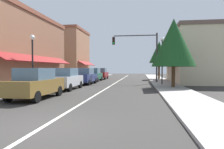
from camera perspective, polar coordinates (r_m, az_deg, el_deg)
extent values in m
plane|color=#33302D|center=(23.77, 1.05, -2.40)|extent=(80.00, 80.00, 0.00)
cube|color=gray|center=(25.03, -11.55, -2.09)|extent=(2.60, 56.00, 0.12)
cube|color=#A39E99|center=(23.73, 14.36, -2.32)|extent=(2.60, 56.00, 0.12)
cube|color=silver|center=(23.77, 1.05, -2.40)|extent=(0.14, 52.00, 0.01)
cube|color=#8E5B42|center=(21.67, -27.88, 5.85)|extent=(5.95, 14.00, 6.71)
cube|color=brown|center=(22.22, -28.02, 15.04)|extent=(6.15, 14.20, 0.40)
cube|color=slate|center=(20.05, -21.03, 0.69)|extent=(0.08, 10.64, 1.80)
cube|color=maroon|center=(19.78, -19.52, 4.17)|extent=(1.27, 11.76, 0.73)
cube|color=slate|center=(17.69, -26.11, 11.66)|extent=(0.08, 1.10, 1.30)
cube|color=slate|center=(23.00, -17.35, 9.44)|extent=(0.08, 1.10, 1.30)
cube|color=beige|center=(26.39, 22.57, 4.44)|extent=(5.35, 10.00, 6.04)
cube|color=brown|center=(26.74, 22.65, 11.35)|extent=(5.55, 10.20, 0.40)
cube|color=slate|center=(25.84, 16.90, 0.97)|extent=(0.08, 7.60, 1.80)
cube|color=maroon|center=(25.76, 15.58, 3.65)|extent=(1.27, 8.40, 0.73)
cube|color=slate|center=(23.80, 17.79, 8.00)|extent=(0.08, 1.10, 1.30)
cube|color=slate|center=(28.13, 16.26, 7.05)|extent=(0.08, 1.10, 1.30)
cube|color=#9E6B4C|center=(35.70, -11.78, 5.42)|extent=(4.76, 8.00, 8.02)
cube|color=brown|center=(36.21, -11.83, 12.08)|extent=(4.96, 8.20, 0.40)
cube|color=slate|center=(34.91, -8.17, 1.24)|extent=(0.08, 6.08, 1.80)
cube|color=maroon|center=(34.76, -7.21, 3.22)|extent=(1.27, 6.72, 0.73)
cube|color=slate|center=(33.47, -9.05, 8.71)|extent=(0.08, 1.10, 1.30)
cube|color=slate|center=(36.82, -7.43, 8.09)|extent=(0.08, 1.10, 1.30)
cube|color=brown|center=(12.30, -20.89, -3.19)|extent=(1.78, 4.12, 0.80)
cube|color=slate|center=(12.17, -21.17, 0.20)|extent=(1.55, 2.02, 0.66)
cylinder|color=black|center=(13.90, -20.94, -4.27)|extent=(0.21, 0.62, 0.62)
cylinder|color=black|center=(13.19, -14.95, -4.54)|extent=(0.21, 0.62, 0.62)
cylinder|color=black|center=(11.65, -27.60, -5.53)|extent=(0.21, 0.62, 0.62)
cylinder|color=black|center=(10.79, -20.78, -6.02)|extent=(0.21, 0.62, 0.62)
cube|color=#B7BABF|center=(16.84, -13.02, -1.78)|extent=(1.74, 4.11, 0.80)
cube|color=slate|center=(16.71, -13.16, 0.69)|extent=(1.53, 2.01, 0.66)
cylinder|color=black|center=(18.41, -13.82, -2.73)|extent=(0.20, 0.62, 0.62)
cylinder|color=black|center=(17.89, -9.09, -2.83)|extent=(0.20, 0.62, 0.62)
cylinder|color=black|center=(15.93, -17.40, -3.47)|extent=(0.20, 0.62, 0.62)
cylinder|color=black|center=(15.33, -12.03, -3.63)|extent=(0.20, 0.62, 0.62)
cube|color=navy|center=(21.87, -7.68, -0.93)|extent=(1.82, 4.14, 0.80)
cube|color=slate|center=(21.75, -7.77, 0.98)|extent=(1.57, 2.04, 0.66)
cylinder|color=black|center=(23.41, -8.56, -1.73)|extent=(0.22, 0.62, 0.62)
cylinder|color=black|center=(22.98, -4.80, -1.78)|extent=(0.22, 0.62, 0.62)
cylinder|color=black|center=(20.86, -10.85, -2.18)|extent=(0.22, 0.62, 0.62)
cylinder|color=black|center=(20.37, -6.67, -2.25)|extent=(0.22, 0.62, 0.62)
cube|color=#0F4C33|center=(26.46, -5.32, -0.44)|extent=(1.74, 4.11, 0.80)
cube|color=slate|center=(26.35, -5.38, 1.14)|extent=(1.53, 2.01, 0.66)
cylinder|color=black|center=(27.98, -6.27, -1.13)|extent=(0.20, 0.62, 0.62)
cylinder|color=black|center=(27.64, -3.09, -1.16)|extent=(0.20, 0.62, 0.62)
cylinder|color=black|center=(25.37, -7.75, -1.45)|extent=(0.20, 0.62, 0.62)
cylinder|color=black|center=(24.99, -4.25, -1.49)|extent=(0.20, 0.62, 0.62)
cube|color=maroon|center=(31.78, -3.09, -0.05)|extent=(1.78, 4.13, 0.80)
cube|color=slate|center=(31.66, -3.12, 1.27)|extent=(1.55, 2.02, 0.66)
cylinder|color=black|center=(33.27, -4.01, -0.65)|extent=(0.21, 0.62, 0.62)
cylinder|color=black|center=(33.00, -1.32, -0.67)|extent=(0.21, 0.62, 0.62)
cylinder|color=black|center=(30.62, -4.99, -0.87)|extent=(0.21, 0.62, 0.62)
cylinder|color=black|center=(30.33, -2.07, -0.89)|extent=(0.21, 0.62, 0.62)
cylinder|color=#333333|center=(23.82, 12.69, 4.60)|extent=(0.18, 0.18, 5.85)
cylinder|color=#333333|center=(24.03, 6.62, 11.02)|extent=(5.05, 0.12, 0.12)
cube|color=black|center=(23.96, 0.47, 9.61)|extent=(0.30, 0.24, 0.90)
sphere|color=#420F0F|center=(23.87, 0.43, 10.32)|extent=(0.20, 0.20, 0.20)
sphere|color=#3D2D0C|center=(23.83, 0.43, 9.65)|extent=(0.20, 0.20, 0.20)
sphere|color=green|center=(23.80, 0.43, 8.98)|extent=(0.20, 0.20, 0.20)
cylinder|color=black|center=(15.81, -21.76, 2.30)|extent=(0.12, 0.12, 3.85)
sphere|color=white|center=(15.98, -21.85, 9.87)|extent=(0.36, 0.36, 0.36)
cylinder|color=black|center=(20.89, 14.16, 3.07)|extent=(0.12, 0.12, 4.46)
sphere|color=white|center=(21.08, 14.21, 9.62)|extent=(0.36, 0.36, 0.36)
cylinder|color=#4C331E|center=(18.13, 17.14, 0.09)|extent=(0.30, 0.30, 2.47)
cone|color=#19471E|center=(18.26, 17.22, 8.72)|extent=(3.77, 3.77, 4.15)
cylinder|color=#4C331E|center=(31.44, 13.30, 1.33)|extent=(0.30, 0.30, 3.01)
cone|color=#19471E|center=(31.54, 13.33, 6.25)|extent=(3.00, 3.00, 3.30)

